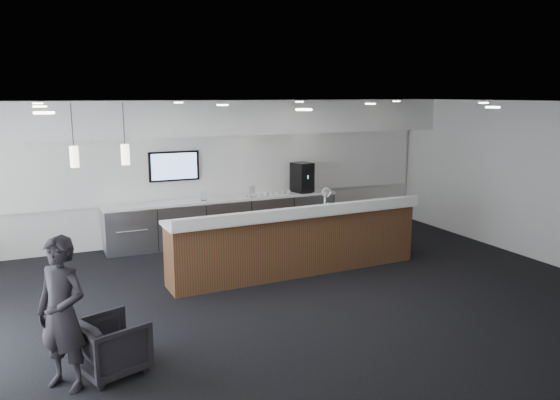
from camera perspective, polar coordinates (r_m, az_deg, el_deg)
name	(u,v)px	position (r m, az deg, el deg)	size (l,w,h in m)	color
ground	(299,297)	(8.66, 2.05, -10.09)	(10.00, 10.00, 0.00)	black
ceiling	(301,102)	(8.08, 2.20, 10.17)	(10.00, 8.00, 0.02)	black
back_wall	(219,170)	(11.91, -6.41, 3.13)	(10.00, 0.02, 3.00)	silver
right_wall	(539,182)	(11.34, 25.44, 1.73)	(0.02, 8.00, 3.00)	silver
soffit_bulkhead	(224,117)	(11.38, -5.83, 8.59)	(10.00, 0.90, 0.70)	white
alcove_panel	(219,166)	(11.87, -6.37, 3.59)	(9.80, 0.06, 1.40)	white
back_credenza	(225,219)	(11.76, -5.76, -2.03)	(5.06, 0.66, 0.95)	#9A9DA2
wall_tv	(174,166)	(11.54, -11.02, 3.49)	(1.05, 0.08, 0.62)	black
pendant_left	(127,155)	(8.18, -15.74, 4.51)	(0.12, 0.12, 0.30)	beige
pendant_right	(75,158)	(8.11, -20.64, 4.17)	(0.12, 0.12, 0.30)	beige
ceiling_can_lights	(301,104)	(8.08, 2.20, 9.96)	(7.00, 5.00, 0.02)	white
service_counter	(297,241)	(9.63, 1.79, -4.30)	(4.69, 0.95, 1.49)	#50271A
coffee_machine	(302,177)	(12.27, 2.33, 2.38)	(0.47, 0.54, 0.66)	black
info_sign_left	(204,196)	(11.39, -7.98, 0.41)	(0.14, 0.02, 0.19)	silver
info_sign_right	(252,191)	(11.71, -2.99, 0.91)	(0.18, 0.02, 0.24)	silver
armchair	(112,346)	(6.66, -17.15, -14.34)	(0.69, 0.71, 0.64)	black
lounge_guest	(62,314)	(6.31, -21.81, -10.98)	(0.61, 0.40, 1.67)	black
cup_0	(289,192)	(12.06, 0.90, 0.85)	(0.09, 0.09, 0.08)	white
cup_1	(283,192)	(12.01, 0.29, 0.80)	(0.09, 0.09, 0.08)	white
cup_2	(277,193)	(11.95, -0.32, 0.75)	(0.09, 0.09, 0.08)	white
cup_3	(271,193)	(11.90, -0.94, 0.70)	(0.09, 0.09, 0.08)	white
cup_4	(265,194)	(11.84, -1.56, 0.65)	(0.09, 0.09, 0.08)	white
cup_5	(259,194)	(11.79, -2.19, 0.60)	(0.09, 0.09, 0.08)	white
cup_6	(253,195)	(11.74, -2.82, 0.55)	(0.09, 0.09, 0.08)	white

